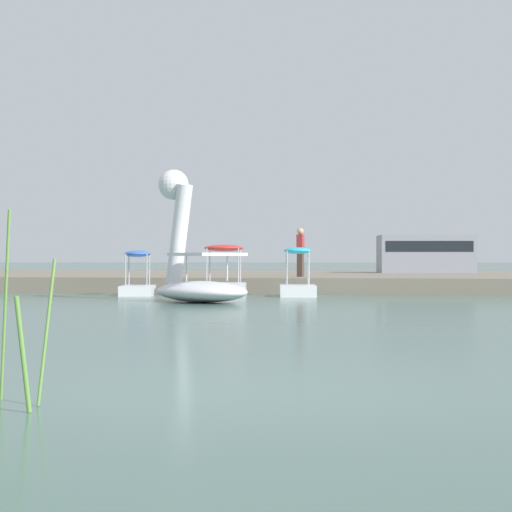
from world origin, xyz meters
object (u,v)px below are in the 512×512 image
pedal_boat_red (224,281)px  parked_van (426,252)px  person_on_path (300,251)px  swan_boat (195,267)px  pedal_boat_blue (138,281)px  pedal_boat_cyan (298,284)px

pedal_boat_red → parked_van: (6.49, 15.09, 0.96)m
person_on_path → swan_boat: bearing=-103.3°
pedal_boat_red → swan_boat: bearing=-91.4°
pedal_boat_red → parked_van: bearing=66.7°
person_on_path → parked_van: bearing=66.2°
parked_van → pedal_boat_blue: bearing=-122.0°
pedal_boat_cyan → parked_van: size_ratio=0.41×
pedal_boat_red → pedal_boat_blue: 2.79m
swan_boat → person_on_path: bearing=76.7°
pedal_boat_cyan → person_on_path: size_ratio=1.08×
parked_van → pedal_boat_cyan: bearing=-106.0°
swan_boat → parked_van: swan_boat is taller
pedal_boat_red → pedal_boat_blue: size_ratio=1.11×
pedal_boat_cyan → person_on_path: bearing=94.9°
swan_boat → pedal_boat_red: swan_boat is taller
pedal_boat_red → person_on_path: person_on_path is taller
pedal_boat_cyan → pedal_boat_blue: (-5.01, -0.00, 0.05)m
swan_boat → person_on_path: 8.48m
pedal_boat_red → person_on_path: 5.03m
pedal_boat_red → pedal_boat_blue: bearing=175.0°
person_on_path → parked_van: person_on_path is taller
pedal_boat_blue → person_on_path: (4.64, 4.34, 0.98)m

